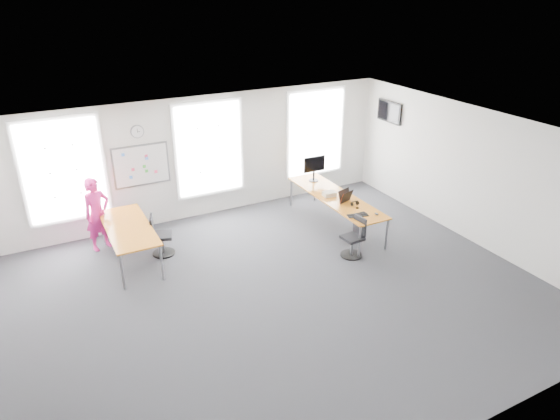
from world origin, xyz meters
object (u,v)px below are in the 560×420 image
chair_left (160,237)px  keyboard (358,215)px  person (98,214)px  chair_right (354,239)px  headphones (355,203)px  monitor (314,166)px  desk_left (128,229)px  desk_right (335,198)px

chair_left → keyboard: bearing=-96.1°
chair_left → person: person is taller
chair_right → person: (-4.75, 2.85, 0.43)m
chair_right → headphones: bearing=141.4°
person → monitor: person is taller
desk_left → headphones: headphones is taller
chair_right → person: 5.56m
person → chair_right: bearing=-52.2°
desk_left → chair_right: bearing=-24.7°
desk_left → chair_left: size_ratio=2.40×
desk_left → monitor: monitor is taller
desk_left → person: 0.99m
desk_left → monitor: 4.82m
desk_right → chair_right: chair_right is taller
keyboard → monitor: size_ratio=0.70×
chair_right → desk_left: bearing=-119.1°
monitor → keyboard: bearing=-94.7°
monitor → desk_right: bearing=-92.0°
keyboard → monitor: 2.25m
desk_right → headphones: (0.09, -0.64, 0.10)m
desk_right → chair_right: size_ratio=3.55×
desk_right → chair_right: (-0.42, -1.40, -0.33)m
monitor → person: bearing=177.0°
desk_left → headphones: (4.81, -1.22, 0.08)m
chair_left → person: (-1.08, 0.88, 0.42)m
desk_right → monitor: 1.17m
desk_right → chair_right: bearing=-106.7°
desk_left → monitor: bearing=6.0°
desk_left → chair_left: (0.62, -0.01, -0.33)m
desk_right → headphones: size_ratio=17.41×
desk_right → keyboard: bearing=-98.3°
chair_right → person: bearing=-125.3°
desk_right → monitor: size_ratio=4.82×
desk_left → chair_right: size_ratio=2.47×
keyboard → person: bearing=166.6°
person → chair_left: bearing=-60.6°
headphones → monitor: 1.76m
headphones → desk_left: bearing=168.2°
desk_right → keyboard: size_ratio=6.93×
headphones → desk_right: bearing=100.8°
person → headphones: bearing=-42.9°
desk_left → chair_left: 0.70m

